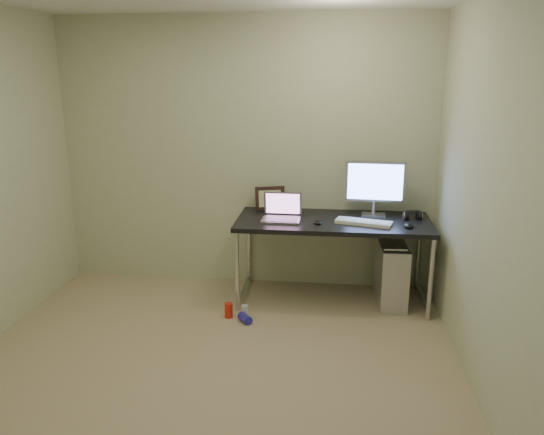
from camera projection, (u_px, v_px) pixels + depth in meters
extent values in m
plane|color=tan|center=(206.00, 377.00, 3.59)|extent=(3.50, 3.50, 0.00)
cube|color=beige|center=(246.00, 155.00, 4.93)|extent=(3.50, 0.02, 2.50)
cube|color=beige|center=(495.00, 205.00, 3.07)|extent=(0.02, 3.50, 2.50)
cube|color=black|center=(333.00, 222.00, 4.63)|extent=(1.69, 0.74, 0.04)
cylinder|color=silver|center=(237.00, 272.00, 4.50)|extent=(0.04, 0.04, 0.71)
cylinder|color=silver|center=(249.00, 247.00, 5.13)|extent=(0.04, 0.04, 0.71)
cylinder|color=silver|center=(431.00, 280.00, 4.32)|extent=(0.04, 0.04, 0.71)
cylinder|color=silver|center=(418.00, 254.00, 4.95)|extent=(0.04, 0.04, 0.71)
cylinder|color=silver|center=(244.00, 287.00, 4.89)|extent=(0.04, 0.66, 0.04)
cylinder|color=silver|center=(422.00, 295.00, 4.71)|extent=(0.04, 0.66, 0.04)
cube|color=silver|center=(391.00, 274.00, 4.68)|extent=(0.26, 0.54, 0.55)
cylinder|color=#B6B5BE|center=(396.00, 250.00, 4.39)|extent=(0.20, 0.04, 0.03)
cylinder|color=#B6B5BE|center=(390.00, 234.00, 4.81)|extent=(0.20, 0.04, 0.03)
cylinder|color=black|center=(383.00, 248.00, 4.97)|extent=(0.01, 0.16, 0.69)
cylinder|color=black|center=(393.00, 251.00, 4.94)|extent=(0.02, 0.11, 0.71)
cylinder|color=red|center=(229.00, 310.00, 4.45)|extent=(0.08, 0.08, 0.13)
cylinder|color=silver|center=(245.00, 312.00, 4.43)|extent=(0.08, 0.08, 0.11)
cylinder|color=#2D25B9|center=(245.00, 318.00, 4.36)|extent=(0.14, 0.15, 0.07)
cube|color=#B6B5BE|center=(281.00, 220.00, 4.59)|extent=(0.33, 0.24, 0.02)
cube|color=gray|center=(281.00, 219.00, 4.58)|extent=(0.30, 0.20, 0.00)
cube|color=gray|center=(283.00, 203.00, 4.68)|extent=(0.33, 0.05, 0.21)
cube|color=#754A6F|center=(283.00, 204.00, 4.67)|extent=(0.30, 0.04, 0.18)
cube|color=#B6B5BE|center=(373.00, 215.00, 4.75)|extent=(0.22, 0.17, 0.02)
cylinder|color=#B6B5BE|center=(374.00, 207.00, 4.75)|extent=(0.03, 0.03, 0.11)
cube|color=#B6B5BE|center=(375.00, 182.00, 4.67)|extent=(0.53, 0.07, 0.36)
cube|color=#6C97FE|center=(375.00, 182.00, 4.65)|extent=(0.48, 0.04, 0.31)
cube|color=white|center=(364.00, 222.00, 4.49)|extent=(0.49, 0.27, 0.03)
ellipsoid|color=black|center=(409.00, 225.00, 4.40)|extent=(0.08, 0.12, 0.04)
ellipsoid|color=black|center=(318.00, 221.00, 4.50)|extent=(0.08, 0.12, 0.04)
cylinder|color=black|center=(406.00, 216.00, 4.64)|extent=(0.05, 0.10, 0.09)
cylinder|color=black|center=(419.00, 217.00, 4.62)|extent=(0.05, 0.10, 0.09)
cube|color=black|center=(413.00, 211.00, 4.62)|extent=(0.12, 0.03, 0.01)
cube|color=black|center=(270.00, 198.00, 4.93)|extent=(0.28, 0.15, 0.22)
cylinder|color=silver|center=(291.00, 206.00, 4.88)|extent=(0.01, 0.01, 0.10)
cylinder|color=white|center=(291.00, 200.00, 4.87)|extent=(0.05, 0.04, 0.04)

